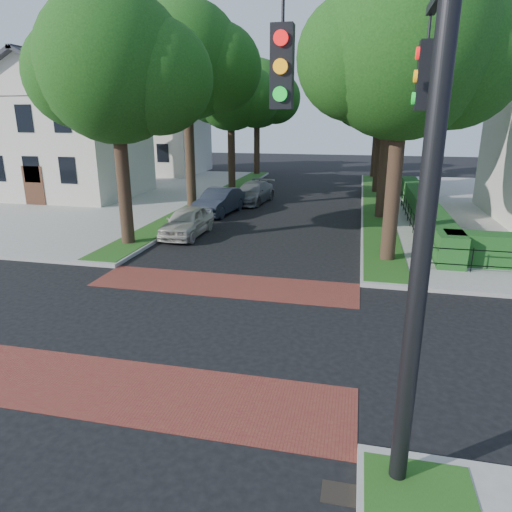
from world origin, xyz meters
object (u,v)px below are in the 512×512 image
at_px(traffic_signal, 411,177).
at_px(parked_car_middle, 219,202).
at_px(parked_car_rear, 253,192).
at_px(parked_car_front, 187,222).

relative_size(traffic_signal, parked_car_middle, 1.78).
xyz_separation_m(traffic_signal, parked_car_rear, (-7.41, 22.84, -4.03)).
bearing_deg(traffic_signal, parked_car_middle, 114.26).
height_order(traffic_signal, parked_car_middle, traffic_signal).
height_order(traffic_signal, parked_car_rear, traffic_signal).
bearing_deg(parked_car_middle, parked_car_front, -82.81).
bearing_deg(parked_car_rear, traffic_signal, -65.13).
xyz_separation_m(traffic_signal, parked_car_front, (-8.49, 13.66, -4.02)).
bearing_deg(traffic_signal, parked_car_front, 121.86).
bearing_deg(parked_car_front, traffic_signal, -57.67).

